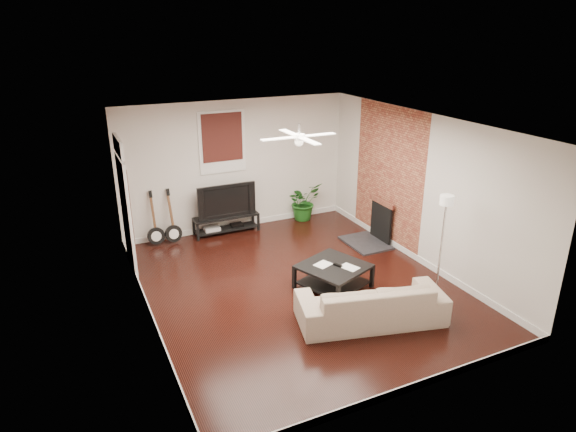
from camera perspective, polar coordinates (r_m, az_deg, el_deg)
name	(u,v)px	position (r m, az deg, el deg)	size (l,w,h in m)	color
room	(298,210)	(8.15, 1.19, 0.73)	(5.01, 6.01, 2.81)	black
brick_accent	(388,176)	(10.21, 11.33, 4.51)	(0.02, 2.20, 2.80)	brown
fireplace	(373,222)	(10.35, 9.67, -0.66)	(0.80, 1.10, 0.92)	black
window_back	(222,142)	(10.55, -7.50, 8.35)	(1.00, 0.06, 1.30)	#3E1511
door_left	(126,204)	(9.29, -17.96, 1.27)	(0.08, 1.00, 2.50)	white
tv_stand	(226,224)	(10.87, -7.03, -0.93)	(1.40, 0.37, 0.39)	black
tv	(225,199)	(10.70, -7.19, 1.89)	(1.26, 0.16, 0.72)	black
coffee_table	(333,276)	(8.61, 5.18, -6.87)	(1.00, 1.00, 0.42)	black
sofa	(371,302)	(7.72, 9.43, -9.64)	(2.20, 0.86, 0.64)	#C7AF95
floor_lamp	(441,249)	(8.30, 17.04, -3.57)	(0.30, 0.30, 1.80)	white
potted_plant	(303,201)	(11.49, 1.75, 1.69)	(0.78, 0.67, 0.86)	#1A5618
guitar_left	(154,219)	(10.38, -14.98, -0.36)	(0.35, 0.25, 1.14)	black
guitar_right	(172,217)	(10.41, -13.06, -0.12)	(0.35, 0.25, 1.14)	black
ceiling_fan	(299,137)	(7.82, 1.26, 9.02)	(1.24, 1.24, 0.32)	white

